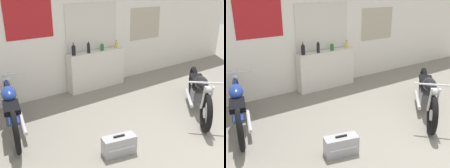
{
  "view_description": "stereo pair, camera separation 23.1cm",
  "coord_description": "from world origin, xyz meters",
  "views": [
    {
      "loc": [
        -3.27,
        -1.83,
        2.35
      ],
      "look_at": [
        -0.75,
        1.66,
        0.7
      ],
      "focal_mm": 42.0,
      "sensor_mm": 36.0,
      "label": 1
    },
    {
      "loc": [
        -3.08,
        -1.96,
        2.35
      ],
      "look_at": [
        -0.75,
        1.66,
        0.7
      ],
      "focal_mm": 42.0,
      "sensor_mm": 36.0,
      "label": 2
    }
  ],
  "objects": [
    {
      "name": "bottle_right_center",
      "position": [
        0.48,
        3.17,
        0.98
      ],
      "size": [
        0.07,
        0.07,
        0.19
      ],
      "color": "gold",
      "rests_on": "sill_counter"
    },
    {
      "name": "bottle_leftmost",
      "position": [
        -0.69,
        3.16,
        1.01
      ],
      "size": [
        0.09,
        0.09,
        0.28
      ],
      "color": "black",
      "rests_on": "sill_counter"
    },
    {
      "name": "motorcycle_blue",
      "position": [
        -2.33,
        2.34,
        0.42
      ],
      "size": [
        0.67,
        2.02,
        0.85
      ],
      "color": "black",
      "rests_on": "ground_plane"
    },
    {
      "name": "ground_plane",
      "position": [
        0.0,
        0.0,
        0.0
      ],
      "size": [
        24.0,
        24.0,
        0.0
      ],
      "primitive_type": "plane",
      "color": "gray"
    },
    {
      "name": "bottle_left_center",
      "position": [
        -0.32,
        3.14,
        1.02
      ],
      "size": [
        0.07,
        0.07,
        0.29
      ],
      "color": "black",
      "rests_on": "sill_counter"
    },
    {
      "name": "sill_counter",
      "position": [
        -0.09,
        3.19,
        0.45
      ],
      "size": [
        1.44,
        0.28,
        0.89
      ],
      "color": "silver",
      "rests_on": "ground_plane"
    },
    {
      "name": "bottle_center",
      "position": [
        0.06,
        3.16,
        0.98
      ],
      "size": [
        0.08,
        0.08,
        0.19
      ],
      "color": "#23662D",
      "rests_on": "sill_counter"
    },
    {
      "name": "motorcycle_black",
      "position": [
        0.84,
        0.98,
        0.41
      ],
      "size": [
        1.6,
        1.64,
        0.83
      ],
      "color": "black",
      "rests_on": "ground_plane"
    },
    {
      "name": "hard_case_silver",
      "position": [
        -1.27,
        0.75,
        0.14
      ],
      "size": [
        0.53,
        0.31,
        0.31
      ],
      "color": "#9E9EA3",
      "rests_on": "ground_plane"
    },
    {
      "name": "wall_back",
      "position": [
        -0.01,
        3.37,
        1.4
      ],
      "size": [
        10.0,
        0.07,
        2.8
      ],
      "color": "silver",
      "rests_on": "ground_plane"
    }
  ]
}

